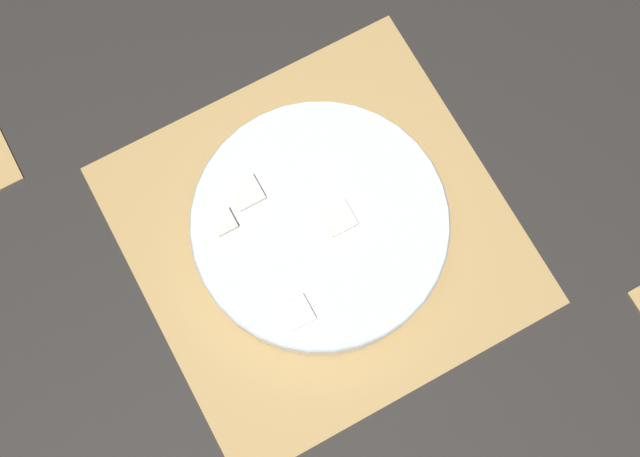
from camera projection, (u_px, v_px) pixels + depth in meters
The scene contains 3 objects.
ground_plane at pixel (320, 235), 1.04m from camera, with size 6.00×6.00×0.00m, color black.
bamboo_mat_center at pixel (320, 234), 1.04m from camera, with size 0.42×0.42×0.01m.
fruit_salad_bowl at pixel (320, 226), 1.00m from camera, with size 0.29×0.29×0.06m.
Camera 1 is at (0.13, 0.24, 1.00)m, focal length 50.00 mm.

